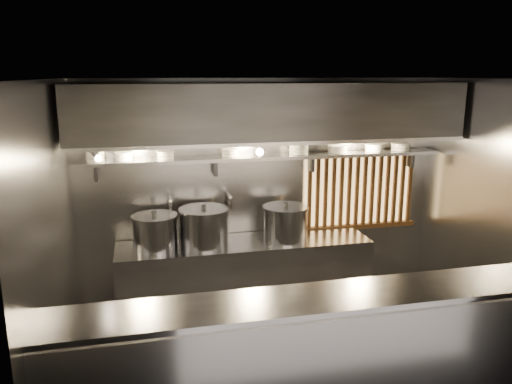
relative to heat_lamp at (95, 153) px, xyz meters
name	(u,v)px	position (x,y,z in m)	size (l,w,h in m)	color
floor	(296,358)	(1.90, -0.85, -2.07)	(4.50, 4.50, 0.00)	black
ceiling	(301,79)	(1.90, -0.85, 0.73)	(4.50, 4.50, 0.00)	black
wall_back	(262,193)	(1.90, 0.65, -0.67)	(4.50, 4.50, 0.00)	gray
wall_left	(50,245)	(-0.35, -0.85, -0.67)	(3.00, 3.00, 0.00)	gray
wall_right	(501,214)	(4.15, -0.85, -0.67)	(3.00, 3.00, 0.00)	gray
serving_counter	(332,359)	(1.90, -1.81, -1.50)	(4.50, 0.56, 1.13)	#9B9BA0
cooking_bench	(245,277)	(1.60, 0.28, -1.62)	(3.00, 0.70, 0.90)	#9B9BA0
bowl_shelf	(266,157)	(1.90, 0.47, -0.19)	(4.40, 0.34, 0.04)	#9B9BA0
exhaust_hood	(270,112)	(1.90, 0.25, 0.36)	(4.40, 0.81, 0.65)	#2D2D30
wood_screen	(360,190)	(3.20, 0.60, -0.69)	(1.56, 0.09, 1.04)	#FAC770
faucet_left	(170,208)	(0.75, 0.52, -0.76)	(0.04, 0.30, 0.50)	silver
faucet_right	(228,205)	(1.45, 0.52, -0.76)	(0.04, 0.30, 0.50)	silver
heat_lamp	(95,153)	(0.00, 0.00, 0.00)	(0.25, 0.35, 0.20)	#9B9BA0
pendant_bulb	(260,152)	(1.80, 0.35, -0.11)	(0.09, 0.09, 0.19)	#2D2D30
stock_pot_left	(155,232)	(0.56, 0.28, -0.97)	(0.54, 0.54, 0.44)	#9B9BA0
stock_pot_mid	(204,227)	(1.12, 0.26, -0.94)	(0.75, 0.75, 0.48)	#9B9BA0
stock_pot_right	(285,223)	(2.09, 0.24, -0.96)	(0.56, 0.56, 0.46)	#9B9BA0
bowl_stack_0	(95,156)	(-0.04, 0.47, -0.10)	(0.21, 0.21, 0.13)	white
bowl_stack_1	(124,156)	(0.26, 0.47, -0.12)	(0.21, 0.21, 0.09)	white
bowl_stack_2	(166,155)	(0.72, 0.47, -0.12)	(0.20, 0.20, 0.09)	white
bowl_stack_3	(230,153)	(1.47, 0.47, -0.12)	(0.22, 0.22, 0.09)	white
bowl_stack_4	(299,147)	(2.31, 0.47, -0.08)	(0.24, 0.24, 0.17)	white
bowl_stack_5	(338,149)	(2.81, 0.47, -0.12)	(0.24, 0.24, 0.09)	white
bowl_stack_6	(373,148)	(3.29, 0.47, -0.12)	(0.22, 0.22, 0.09)	white
bowl_stack_7	(400,147)	(3.66, 0.47, -0.12)	(0.24, 0.24, 0.09)	white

